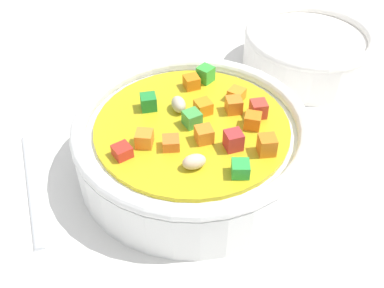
# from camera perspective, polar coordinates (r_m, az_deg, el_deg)

# --- Properties ---
(ground_plane) EXTENTS (1.40, 1.40, 0.02)m
(ground_plane) POSITION_cam_1_polar(r_m,az_deg,el_deg) (0.41, -0.00, -3.79)
(ground_plane) COLOR silver
(soup_bowl_main) EXTENTS (0.20, 0.20, 0.06)m
(soup_bowl_main) POSITION_cam_1_polar(r_m,az_deg,el_deg) (0.38, 0.03, 0.30)
(soup_bowl_main) COLOR white
(soup_bowl_main) RESTS_ON ground_plane
(spoon) EXTENTS (0.18, 0.15, 0.01)m
(spoon) POSITION_cam_1_polar(r_m,az_deg,el_deg) (0.37, -19.10, -9.83)
(spoon) COLOR silver
(spoon) RESTS_ON ground_plane
(side_bowl_small) EXTENTS (0.14, 0.14, 0.05)m
(side_bowl_small) POSITION_cam_1_polar(r_m,az_deg,el_deg) (0.53, 14.47, 11.47)
(side_bowl_small) COLOR white
(side_bowl_small) RESTS_ON ground_plane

